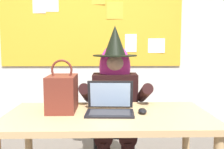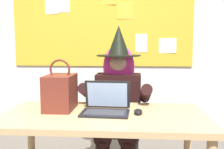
{
  "view_description": "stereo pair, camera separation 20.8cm",
  "coord_description": "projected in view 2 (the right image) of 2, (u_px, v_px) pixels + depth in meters",
  "views": [
    {
      "loc": [
        0.19,
        -1.61,
        1.22
      ],
      "look_at": [
        0.24,
        0.47,
        0.99
      ],
      "focal_mm": 41.0,
      "sensor_mm": 36.0,
      "label": 1
    },
    {
      "loc": [
        0.4,
        -1.6,
        1.22
      ],
      "look_at": [
        0.24,
        0.47,
        0.99
      ],
      "focal_mm": 41.0,
      "sensor_mm": 36.0,
      "label": 2
    }
  ],
  "objects": [
    {
      "name": "wall_back_bulletin",
      "position": [
        102.0,
        31.0,
        3.46
      ],
      "size": [
        6.56,
        1.93,
        2.83
      ],
      "color": "silver",
      "rests_on": "ground"
    },
    {
      "name": "laptop",
      "position": [
        106.0,
        106.0,
        1.82
      ],
      "size": [
        0.35,
        0.28,
        0.22
      ],
      "rotation": [
        0.0,
        0.0,
        -0.05
      ],
      "color": "black",
      "rests_on": "desk_main"
    },
    {
      "name": "person_costumed",
      "position": [
        118.0,
        94.0,
        2.39
      ],
      "size": [
        0.6,
        0.67,
        1.41
      ],
      "rotation": [
        0.0,
        0.0,
        -1.59
      ],
      "color": "black",
      "rests_on": "ground"
    },
    {
      "name": "computer_mouse",
      "position": [
        138.0,
        112.0,
        1.78
      ],
      "size": [
        0.06,
        0.11,
        0.03
      ],
      "primitive_type": "ellipsoid",
      "rotation": [
        0.0,
        0.0,
        -0.03
      ],
      "color": "black",
      "rests_on": "desk_main"
    },
    {
      "name": "desk_main",
      "position": [
        103.0,
        127.0,
        1.81
      ],
      "size": [
        1.44,
        0.74,
        0.75
      ],
      "rotation": [
        0.0,
        0.0,
        -0.0
      ],
      "color": "tan",
      "rests_on": "ground"
    },
    {
      "name": "handbag",
      "position": [
        60.0,
        92.0,
        1.9
      ],
      "size": [
        0.2,
        0.3,
        0.38
      ],
      "rotation": [
        0.0,
        0.0,
        0.2
      ],
      "color": "maroon",
      "rests_on": "desk_main"
    },
    {
      "name": "chair_at_desk",
      "position": [
        119.0,
        120.0,
        2.54
      ],
      "size": [
        0.45,
        0.45,
        0.89
      ],
      "rotation": [
        0.0,
        0.0,
        -1.65
      ],
      "color": "#2D3347",
      "rests_on": "ground"
    }
  ]
}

